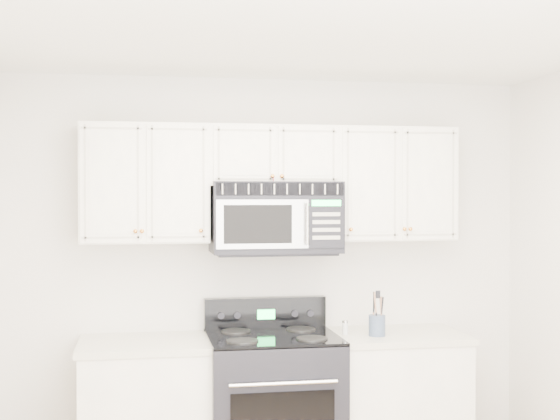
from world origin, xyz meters
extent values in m
cube|color=white|center=(0.00, 0.00, 2.60)|extent=(3.50, 3.50, 0.01)
cube|color=beige|center=(0.00, 1.75, 1.30)|extent=(3.50, 0.01, 2.60)
cube|color=beige|center=(0.00, -1.75, 1.30)|extent=(3.50, 0.01, 2.60)
cube|color=white|center=(-0.80, 1.44, 0.44)|extent=(0.82, 0.63, 0.88)
cube|color=beige|center=(-0.80, 1.44, 0.90)|extent=(0.86, 0.65, 0.04)
cube|color=white|center=(0.80, 1.44, 0.44)|extent=(0.82, 0.63, 0.88)
cube|color=beige|center=(0.80, 1.44, 0.90)|extent=(0.86, 0.65, 0.04)
cube|color=black|center=(-0.03, 1.40, 0.46)|extent=(0.82, 0.70, 0.92)
cylinder|color=silver|center=(-0.03, 1.02, 0.72)|extent=(0.64, 0.02, 0.02)
cube|color=black|center=(-0.03, 1.40, 0.93)|extent=(0.82, 0.70, 0.02)
cube|color=black|center=(-0.03, 1.71, 1.03)|extent=(0.82, 0.08, 0.21)
cube|color=#2CF561|center=(-0.03, 1.67, 1.03)|extent=(0.12, 0.00, 0.06)
cube|color=white|center=(-0.82, 1.58, 1.90)|extent=(0.80, 0.33, 0.75)
cube|color=white|center=(0.82, 1.58, 1.90)|extent=(0.80, 0.33, 0.75)
cube|color=white|center=(0.00, 1.58, 2.08)|extent=(0.84, 0.33, 0.39)
sphere|color=orange|center=(-0.84, 1.40, 1.60)|extent=(0.03, 0.03, 0.03)
sphere|color=orange|center=(-0.48, 1.40, 1.60)|extent=(0.03, 0.03, 0.03)
sphere|color=orange|center=(0.48, 1.40, 1.60)|extent=(0.03, 0.03, 0.03)
sphere|color=orange|center=(0.84, 1.40, 1.60)|extent=(0.03, 0.03, 0.03)
sphere|color=orange|center=(-0.03, 1.40, 1.94)|extent=(0.03, 0.03, 0.03)
sphere|color=orange|center=(0.03, 1.40, 1.94)|extent=(0.03, 0.03, 0.03)
cylinder|color=red|center=(-0.02, 1.40, 1.89)|extent=(0.00, 0.00, 0.11)
sphere|color=orange|center=(-0.02, 1.40, 1.83)|extent=(0.04, 0.04, 0.04)
cube|color=black|center=(0.01, 1.54, 1.68)|extent=(0.83, 0.41, 0.46)
cube|color=#B8B2A5|center=(0.01, 1.34, 1.86)|extent=(0.81, 0.01, 0.08)
cube|color=#A3A3A3|center=(-0.10, 1.33, 1.64)|extent=(0.58, 0.01, 0.30)
cube|color=black|center=(-0.13, 1.33, 1.64)|extent=(0.43, 0.01, 0.24)
cube|color=black|center=(0.30, 1.33, 1.64)|extent=(0.23, 0.01, 0.30)
cube|color=#2CF561|center=(0.30, 1.33, 1.77)|extent=(0.19, 0.00, 0.04)
cylinder|color=silver|center=(0.17, 1.30, 1.64)|extent=(0.02, 0.02, 0.26)
cylinder|color=#43536D|center=(0.64, 1.35, 0.99)|extent=(0.11, 0.11, 0.13)
cylinder|color=#A7765B|center=(0.67, 1.35, 1.06)|extent=(0.01, 0.01, 0.23)
cylinder|color=black|center=(0.62, 1.37, 1.06)|extent=(0.01, 0.01, 0.25)
cylinder|color=#A7765B|center=(0.62, 1.32, 1.07)|extent=(0.01, 0.01, 0.27)
cylinder|color=black|center=(0.67, 1.35, 1.06)|extent=(0.01, 0.01, 0.23)
cylinder|color=#A7765B|center=(0.62, 1.37, 1.06)|extent=(0.01, 0.01, 0.25)
cylinder|color=black|center=(0.62, 1.32, 1.07)|extent=(0.01, 0.01, 0.27)
cylinder|color=#A7765B|center=(0.67, 1.35, 1.06)|extent=(0.01, 0.01, 0.23)
cylinder|color=silver|center=(0.45, 1.42, 0.96)|extent=(0.04, 0.04, 0.08)
cylinder|color=silver|center=(0.45, 1.42, 1.00)|extent=(0.04, 0.04, 0.01)
cylinder|color=silver|center=(0.65, 1.40, 0.96)|extent=(0.04, 0.04, 0.07)
cylinder|color=silver|center=(0.65, 1.40, 1.00)|extent=(0.04, 0.04, 0.01)
camera|label=1|loc=(-0.85, -3.43, 1.82)|focal=50.00mm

